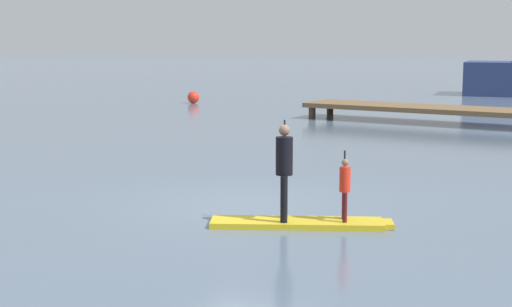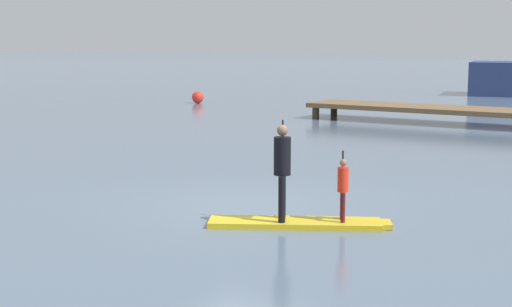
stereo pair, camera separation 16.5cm
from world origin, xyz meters
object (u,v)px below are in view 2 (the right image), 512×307
Objects in this scene: paddler_child_solo at (343,186)px; mooring_buoy_mid at (198,97)px; paddleboard_near at (299,223)px; paddler_adult at (282,166)px.

mooring_buoy_mid is at bearing 131.91° from paddler_child_solo.
paddleboard_near is 25.47m from mooring_buoy_mid.
paddleboard_near is 1.77× the size of paddler_adult.
paddler_adult reaches higher than mooring_buoy_mid.
paddler_adult is 1.11m from paddler_child_solo.
paddler_adult reaches higher than paddleboard_near.
paddleboard_near is 5.15× the size of mooring_buoy_mid.
mooring_buoy_mid reaches higher than paddleboard_near.
paddleboard_near is 1.00m from paddler_child_solo.
paddler_child_solo is 2.04× the size of mooring_buoy_mid.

